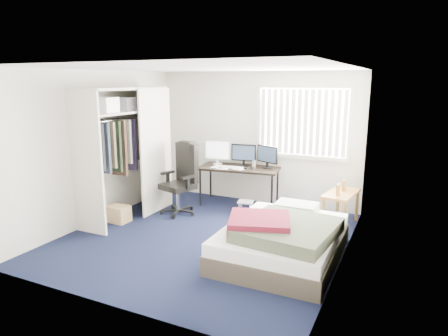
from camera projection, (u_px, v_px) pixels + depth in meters
ground at (206, 237)px, 6.07m from camera, size 4.20×4.20×0.00m
room_shell at (205, 139)px, 5.74m from camera, size 4.20×4.20×4.20m
window_assembly at (303, 122)px, 7.15m from camera, size 1.72×0.09×1.32m
closet at (125, 140)px, 6.71m from camera, size 0.64×1.84×2.22m
desk at (240, 165)px, 7.53m from camera, size 1.57×0.89×1.19m
office_chair at (181, 186)px, 7.11m from camera, size 0.75×0.75×1.28m
footstool at (246, 204)px, 7.15m from camera, size 0.30×0.26×0.22m
nightstand at (341, 196)px, 6.45m from camera, size 0.52×0.87×0.74m
bed at (282, 239)px, 5.29m from camera, size 1.49×1.95×0.64m
pine_box at (118, 214)px, 6.70m from camera, size 0.37×0.28×0.27m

